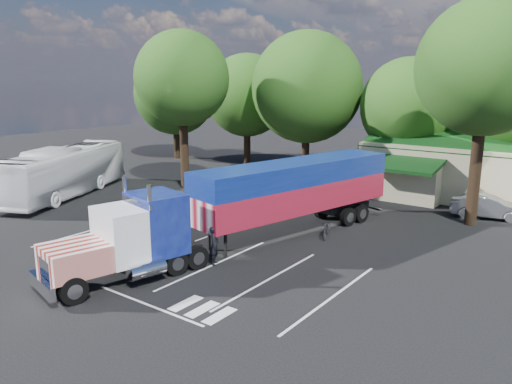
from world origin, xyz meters
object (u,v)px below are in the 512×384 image
Objects in this scene: woman at (214,245)px; bicycle at (326,229)px; silver_sedan at (488,207)px; tour_bus at (65,171)px; semi_truck at (258,198)px.

woman is 7.39m from bicycle.
tour_bus is at bearing 101.45° from silver_sedan.
woman is at bearing -130.60° from bicycle.
bicycle is 0.14× the size of tour_bus.
tour_bus is (-18.85, 4.24, 0.92)m from woman.
silver_sedan is (6.50, 9.74, 0.26)m from bicycle.
silver_sedan is (27.68, 12.50, -1.13)m from tour_bus.
woman is 1.03× the size of bicycle.
silver_sedan is at bearing -57.61° from woman.
semi_truck is 11.03× the size of woman.
bicycle is at bearing -48.17° from woman.
silver_sedan is at bearing 34.05° from bicycle.
semi_truck is 4.20m from woman.
silver_sedan is at bearing 0.18° from tour_bus.
woman is at bearing -73.31° from semi_truck.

